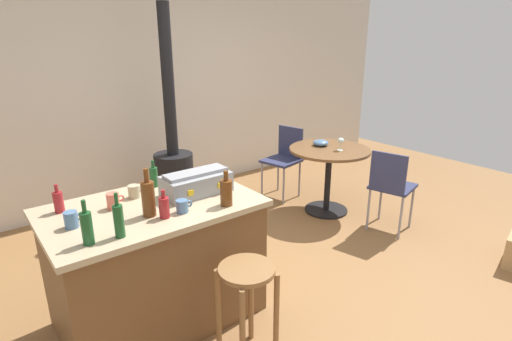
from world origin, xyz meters
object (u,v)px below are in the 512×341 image
(cup_1, at_px, (113,201))
(serving_bowl, at_px, (321,143))
(bottle_5, at_px, (148,198))
(cup_2, at_px, (134,191))
(bottle_3, at_px, (164,207))
(toolbox, at_px, (196,183))
(bottle_6, at_px, (58,201))
(kitchen_island, at_px, (157,263))
(bottle_0, at_px, (154,176))
(dining_table, at_px, (329,164))
(bottle_2, at_px, (119,220))
(wooden_stool, at_px, (247,293))
(folding_chair_near, at_px, (391,184))
(wine_glass, at_px, (341,141))
(cup_0, at_px, (182,206))
(cup_3, at_px, (71,220))
(wood_stove, at_px, (174,167))
(bottle_4, at_px, (226,192))
(folding_chair_far, at_px, (285,156))
(bottle_1, at_px, (87,227))

(cup_1, height_order, serving_bowl, cup_1)
(bottle_5, xyz_separation_m, cup_2, (0.04, 0.35, -0.08))
(bottle_3, bearing_deg, toolbox, 32.78)
(bottle_3, bearing_deg, bottle_6, 135.30)
(kitchen_island, distance_m, bottle_0, 0.63)
(dining_table, distance_m, bottle_2, 2.85)
(dining_table, height_order, bottle_3, bottle_3)
(dining_table, xyz_separation_m, bottle_6, (-2.88, -0.28, 0.39))
(wooden_stool, distance_m, dining_table, 2.45)
(folding_chair_near, xyz_separation_m, bottle_6, (-2.99, 0.46, 0.44))
(kitchen_island, bearing_deg, wine_glass, 9.84)
(cup_0, height_order, cup_2, cup_2)
(cup_3, bearing_deg, wood_stove, 48.10)
(folding_chair_near, relative_size, bottle_3, 4.81)
(toolbox, height_order, bottle_4, bottle_4)
(toolbox, distance_m, bottle_6, 0.90)
(bottle_0, bearing_deg, cup_0, -95.67)
(bottle_2, xyz_separation_m, cup_3, (-0.18, 0.29, -0.05))
(folding_chair_near, distance_m, bottle_0, 2.41)
(bottle_6, distance_m, wine_glass, 2.91)
(bottle_4, xyz_separation_m, serving_bowl, (1.97, 1.00, -0.19))
(folding_chair_near, bearing_deg, kitchen_island, 175.32)
(wooden_stool, bearing_deg, bottle_5, 120.82)
(folding_chair_near, distance_m, folding_chair_far, 1.43)
(folding_chair_far, xyz_separation_m, wood_stove, (-1.33, 0.41, 0.02))
(folding_chair_near, xyz_separation_m, bottle_4, (-2.08, -0.11, 0.46))
(folding_chair_near, relative_size, serving_bowl, 4.91)
(bottle_1, distance_m, cup_1, 0.48)
(dining_table, relative_size, toolbox, 1.90)
(bottle_4, bearing_deg, bottle_0, 110.44)
(bottle_1, distance_m, bottle_2, 0.17)
(toolbox, relative_size, wine_glass, 3.32)
(kitchen_island, distance_m, dining_table, 2.43)
(cup_3, bearing_deg, bottle_6, 90.87)
(bottle_4, distance_m, cup_1, 0.74)
(dining_table, height_order, wood_stove, wood_stove)
(bottle_6, bearing_deg, cup_2, -7.15)
(cup_2, bearing_deg, bottle_3, -87.11)
(bottle_5, bearing_deg, bottle_1, -161.50)
(wooden_stool, xyz_separation_m, cup_3, (-0.77, 0.69, 0.45))
(kitchen_island, relative_size, cup_0, 12.39)
(toolbox, bearing_deg, bottle_0, 120.38)
(wooden_stool, height_order, bottle_1, bottle_1)
(wood_stove, distance_m, toolbox, 1.79)
(bottle_1, bearing_deg, wine_glass, 13.69)
(folding_chair_far, bearing_deg, wooden_stool, -136.50)
(folding_chair_far, bearing_deg, bottle_1, -151.65)
(bottle_1, xyz_separation_m, cup_1, (0.27, 0.39, -0.05))
(bottle_3, xyz_separation_m, bottle_5, (-0.06, 0.09, 0.05))
(bottle_3, distance_m, wine_glass, 2.50)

